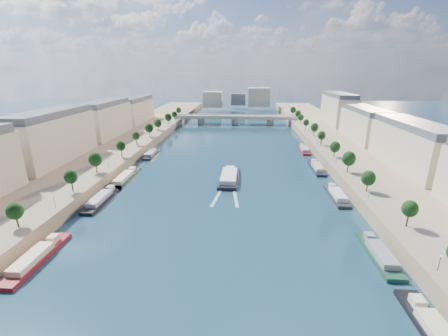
# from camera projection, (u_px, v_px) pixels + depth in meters

# --- Properties ---
(ground) EXTENTS (700.00, 700.00, 0.00)m
(ground) POSITION_uv_depth(u_px,v_px,m) (228.00, 163.00, 162.17)
(ground) COLOR #0C2838
(ground) RESTS_ON ground
(quay_left) EXTENTS (44.00, 520.00, 5.00)m
(quay_left) POSITION_uv_depth(u_px,v_px,m) (99.00, 156.00, 166.13)
(quay_left) COLOR #9E8460
(quay_left) RESTS_ON ground
(quay_right) EXTENTS (44.00, 520.00, 5.00)m
(quay_right) POSITION_uv_depth(u_px,v_px,m) (365.00, 161.00, 156.65)
(quay_right) COLOR #9E8460
(quay_right) RESTS_ON ground
(pave_left) EXTENTS (14.00, 520.00, 0.10)m
(pave_left) POSITION_uv_depth(u_px,v_px,m) (125.00, 152.00, 164.34)
(pave_left) COLOR gray
(pave_left) RESTS_ON quay_left
(pave_right) EXTENTS (14.00, 520.00, 0.10)m
(pave_right) POSITION_uv_depth(u_px,v_px,m) (336.00, 156.00, 156.84)
(pave_right) COLOR gray
(pave_right) RESTS_ON quay_right
(trees_left) EXTENTS (4.80, 268.80, 8.26)m
(trees_left) POSITION_uv_depth(u_px,v_px,m) (128.00, 141.00, 164.40)
(trees_left) COLOR #382B1E
(trees_left) RESTS_ON ground
(trees_right) EXTENTS (4.80, 268.80, 8.26)m
(trees_right) POSITION_uv_depth(u_px,v_px,m) (329.00, 141.00, 164.74)
(trees_right) COLOR #382B1E
(trees_right) RESTS_ON ground
(lamps_left) EXTENTS (0.36, 200.36, 4.28)m
(lamps_left) POSITION_uv_depth(u_px,v_px,m) (125.00, 152.00, 153.71)
(lamps_left) COLOR black
(lamps_left) RESTS_ON ground
(lamps_right) EXTENTS (0.36, 200.36, 4.28)m
(lamps_right) POSITION_uv_depth(u_px,v_px,m) (326.00, 148.00, 161.01)
(lamps_right) COLOR black
(lamps_right) RESTS_ON ground
(buildings_left) EXTENTS (16.00, 226.00, 23.20)m
(buildings_left) POSITION_uv_depth(u_px,v_px,m) (83.00, 127.00, 173.97)
(buildings_left) COLOR beige
(buildings_left) RESTS_ON ground
(buildings_right) EXTENTS (16.00, 226.00, 23.20)m
(buildings_right) POSITION_uv_depth(u_px,v_px,m) (385.00, 131.00, 162.78)
(buildings_right) COLOR beige
(buildings_right) RESTS_ON ground
(skyline) EXTENTS (79.00, 42.00, 22.00)m
(skyline) POSITION_uv_depth(u_px,v_px,m) (241.00, 98.00, 365.30)
(skyline) COLOR beige
(skyline) RESTS_ON ground
(bridge) EXTENTS (112.00, 12.00, 8.15)m
(bridge) POSITION_uv_depth(u_px,v_px,m) (235.00, 119.00, 275.44)
(bridge) COLOR #C1B79E
(bridge) RESTS_ON ground
(tour_barge) EXTENTS (8.73, 29.01, 3.92)m
(tour_barge) POSITION_uv_depth(u_px,v_px,m) (229.00, 177.00, 137.43)
(tour_barge) COLOR black
(tour_barge) RESTS_ON ground
(wake) EXTENTS (10.76, 25.98, 0.04)m
(wake) POSITION_uv_depth(u_px,v_px,m) (227.00, 193.00, 122.07)
(wake) COLOR silver
(wake) RESTS_ON ground
(moored_barges_left) EXTENTS (5.00, 153.34, 3.60)m
(moored_barges_left) POSITION_uv_depth(u_px,v_px,m) (95.00, 205.00, 109.71)
(moored_barges_left) COLOR #1B1939
(moored_barges_left) RESTS_ON ground
(moored_barges_right) EXTENTS (5.00, 157.53, 3.60)m
(moored_barges_right) POSITION_uv_depth(u_px,v_px,m) (337.00, 196.00, 117.14)
(moored_barges_right) COLOR black
(moored_barges_right) RESTS_ON ground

